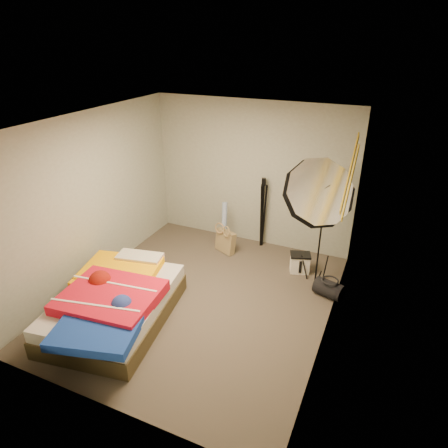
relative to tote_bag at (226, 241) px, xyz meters
The scene contains 15 objects.
floor 1.45m from the tote_bag, 80.60° to the right, with size 4.00×4.00×0.00m, color #4D4538.
ceiling 2.72m from the tote_bag, 80.60° to the right, with size 4.00×4.00×0.00m, color silver.
wall_back 1.23m from the tote_bag, 67.98° to the left, with size 3.50×3.50×0.00m, color #9CA293.
wall_front 3.59m from the tote_bag, 86.07° to the right, with size 3.50×3.50×0.00m, color #9CA293.
wall_left 2.33m from the tote_bag, 136.87° to the right, with size 4.00×4.00×0.00m, color #9CA293.
wall_right 2.66m from the tote_bag, 35.56° to the right, with size 4.00×4.00×0.00m, color #9CA293.
tote_bag is the anchor object (origin of this frame).
wrapping_roll 0.33m from the tote_bag, 119.03° to the left, with size 0.09×0.09×0.79m, color #426DB3.
camera_case 1.34m from the tote_bag, ahead, with size 0.29×0.21×0.29m, color white.
duffel_bag 1.98m from the tote_bag, 17.77° to the right, with size 0.25×0.25×0.41m, color black.
wall_stripe_upper 2.76m from the tote_bag, 22.63° to the right, with size 0.02×1.10×0.10m, color gold.
wall_stripe_lower 2.57m from the tote_bag, 16.15° to the right, with size 0.02×1.10×0.10m, color gold.
bed 2.34m from the tote_bag, 104.20° to the right, with size 1.63×2.15×0.55m.
photo_umbrella 2.06m from the tote_bag, 16.32° to the right, with size 1.01×1.14×2.06m.
camera_tripod 0.86m from the tote_bag, 42.81° to the left, with size 0.08×0.08×1.26m.
Camera 1 is at (2.20, -4.13, 3.45)m, focal length 32.00 mm.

